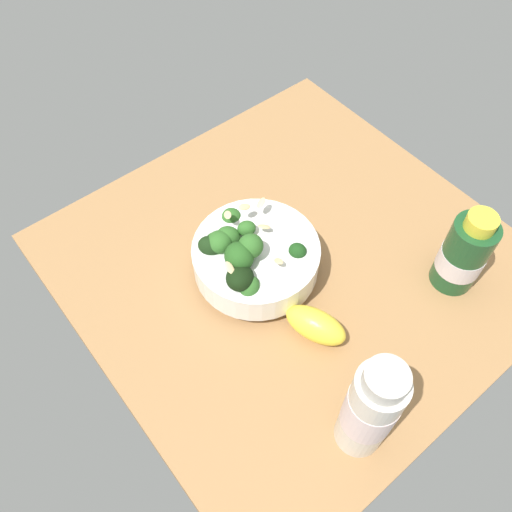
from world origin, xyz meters
TOP-DOWN VIEW (x-y plane):
  - ground_plane at (0.00, 0.00)cm, footprint 59.04×59.04cm
  - bowl_of_broccoli at (5.80, -1.81)cm, footprint 17.17×17.17cm
  - lemon_wedge at (5.34, 10.47)cm, footprint 6.75×9.20cm
  - bottle_tall at (-15.20, 16.23)cm, footprint 6.01×6.01cm
  - bottle_short at (10.28, 23.30)cm, footprint 5.59×5.59cm

SIDE VIEW (x-z plane):
  - ground_plane at x=0.00cm, z-range -4.42..0.00cm
  - lemon_wedge at x=5.34cm, z-range 0.00..4.27cm
  - bowl_of_broccoli at x=5.80cm, z-range -0.96..9.25cm
  - bottle_tall at x=-15.20cm, z-range -0.85..12.69cm
  - bottle_short at x=10.28cm, z-range -0.32..17.41cm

